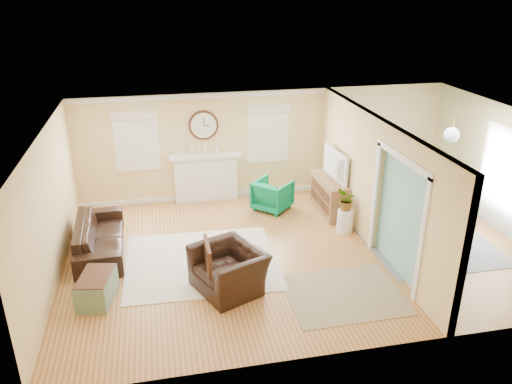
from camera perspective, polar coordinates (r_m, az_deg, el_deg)
floor at (r=10.03m, az=4.86°, el=-6.62°), size 9.00×9.00×0.00m
wall_back at (r=12.19m, az=1.12°, el=5.57°), size 9.00×0.02×2.60m
wall_front at (r=6.96m, az=12.19°, el=-9.10°), size 9.00×0.02×2.60m
wall_left at (r=9.30m, az=-22.54°, el=-1.93°), size 0.02×6.00×2.60m
wall_right at (r=11.53m, az=27.10°, el=1.96°), size 0.02×6.00×2.60m
ceiling at (r=9.04m, az=5.41°, el=7.87°), size 9.00×6.00×0.02m
partition at (r=10.20m, az=12.85°, el=1.79°), size 0.17×6.00×2.60m
fireplace at (r=12.08m, az=-5.74°, el=1.76°), size 1.70×0.30×1.17m
wall_clock at (r=11.77m, az=-6.03°, el=7.60°), size 0.70×0.07×0.70m
window_left at (r=11.77m, az=-13.54°, el=6.12°), size 1.05×0.13×1.42m
window_right at (r=12.05m, az=1.42°, el=7.14°), size 1.05×0.13×1.42m
french_doors at (r=11.57m, az=26.74°, el=1.02°), size 0.06×1.70×2.20m
pendant at (r=10.41m, az=21.44°, el=6.11°), size 0.30×0.30×0.55m
rug_cream at (r=9.65m, az=-6.22°, el=-7.91°), size 2.91×2.55×0.02m
rug_jute at (r=8.82m, az=10.01°, el=-11.42°), size 1.97×1.61×0.01m
rug_grey at (r=11.09m, az=18.11°, el=-4.68°), size 2.50×3.13×0.01m
sofa at (r=10.27m, az=-17.42°, el=-4.87°), size 0.96×2.26×0.65m
eames_chair at (r=8.66m, az=-3.14°, el=-8.83°), size 1.40×1.48×0.76m
green_chair at (r=11.60m, az=1.89°, el=-0.33°), size 1.10×1.10×0.72m
trunk at (r=8.83m, az=-17.74°, el=-10.41°), size 0.66×0.91×0.48m
credenza at (r=11.60m, az=8.42°, el=-0.35°), size 0.49×1.43×0.80m
tv at (r=11.33m, az=8.55°, el=3.09°), size 0.25×1.19×0.68m
garden_stool at (r=10.76m, az=10.11°, el=-3.27°), size 0.34×0.34×0.49m
potted_plant at (r=10.56m, az=10.29°, el=-0.93°), size 0.52×0.54×0.47m
dining_table at (r=10.96m, az=18.30°, el=-3.27°), size 1.29×1.92×0.62m
dining_chair_n at (r=11.74m, az=15.47°, el=0.11°), size 0.51×0.51×0.93m
dining_chair_s at (r=10.04m, az=21.37°, el=-4.65°), size 0.46×0.46×0.94m
dining_chair_w at (r=10.45m, az=15.22°, el=-2.54°), size 0.52×0.52×0.99m
dining_chair_e at (r=11.22m, az=21.10°, el=-1.41°), size 0.57×0.57×1.02m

